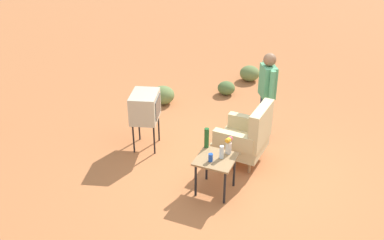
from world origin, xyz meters
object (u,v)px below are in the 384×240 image
at_px(side_table, 216,163).
at_px(bottle_short_clear, 222,152).
at_px(tv_on_stand, 145,107).
at_px(soda_can_blue, 211,158).
at_px(bottle_wine_green, 207,138).
at_px(flower_vase, 229,144).
at_px(armchair, 247,136).
at_px(person_standing, 267,92).

height_order(side_table, bottle_short_clear, bottle_short_clear).
distance_m(tv_on_stand, soda_can_blue, 1.73).
height_order(side_table, bottle_wine_green, bottle_wine_green).
xyz_separation_m(bottle_wine_green, flower_vase, (0.03, 0.36, -0.01)).
bearing_deg(bottle_short_clear, flower_vase, 162.89).
height_order(tv_on_stand, bottle_wine_green, tv_on_stand).
bearing_deg(bottle_wine_green, armchair, 147.75).
relative_size(bottle_short_clear, flower_vase, 0.75).
distance_m(tv_on_stand, bottle_short_clear, 1.77).
distance_m(armchair, bottle_wine_green, 0.86).
distance_m(side_table, bottle_short_clear, 0.20).
relative_size(side_table, bottle_wine_green, 1.82).
xyz_separation_m(soda_can_blue, bottle_wine_green, (-0.34, -0.19, 0.10)).
bearing_deg(soda_can_blue, flower_vase, 151.23).
distance_m(bottle_wine_green, flower_vase, 0.36).
relative_size(bottle_wine_green, flower_vase, 1.21).
bearing_deg(flower_vase, side_table, -30.63).
height_order(armchair, bottle_short_clear, armchair).
distance_m(side_table, person_standing, 1.88).
relative_size(side_table, flower_vase, 2.19).
bearing_deg(tv_on_stand, person_standing, 120.28).
bearing_deg(soda_can_blue, tv_on_stand, -118.92).
height_order(soda_can_blue, flower_vase, flower_vase).
bearing_deg(side_table, tv_on_stand, -115.29).
relative_size(person_standing, flower_vase, 6.19).
distance_m(side_table, flower_vase, 0.33).
bearing_deg(armchair, tv_on_stand, -83.49).
xyz_separation_m(armchair, bottle_short_clear, (0.89, -0.13, 0.18)).
distance_m(soda_can_blue, bottle_short_clear, 0.19).
xyz_separation_m(armchair, person_standing, (-0.87, 0.08, 0.44)).
distance_m(person_standing, flower_vase, 1.62).
relative_size(armchair, bottle_wine_green, 3.31).
relative_size(armchair, bottle_short_clear, 5.30).
bearing_deg(armchair, bottle_wine_green, -32.25).
relative_size(tv_on_stand, person_standing, 0.63).
xyz_separation_m(person_standing, flower_vase, (1.60, -0.16, -0.21)).
bearing_deg(armchair, flower_vase, -6.16).
bearing_deg(person_standing, bottle_short_clear, -6.77).
distance_m(bottle_wine_green, bottle_short_clear, 0.37).
bearing_deg(side_table, bottle_short_clear, 120.46).
bearing_deg(person_standing, side_table, -8.83).
height_order(side_table, tv_on_stand, tv_on_stand).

